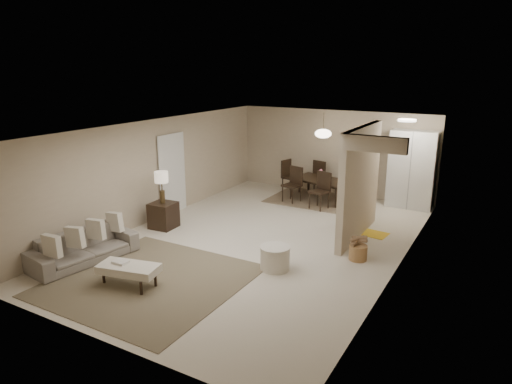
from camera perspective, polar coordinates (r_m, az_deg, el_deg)
The scene contains 22 objects.
floor at distance 10.22m, azimuth 0.58°, elevation -5.96°, with size 9.00×9.00×0.00m, color beige.
ceiling at distance 9.60m, azimuth 0.62°, elevation 8.07°, with size 9.00×9.00×0.00m, color white.
back_wall at distance 13.85m, azimuth 9.70°, elevation 4.91°, with size 6.00×6.00×0.00m, color tan.
left_wall at distance 11.55m, azimuth -12.54°, elevation 2.67°, with size 9.00×9.00×0.00m, color tan.
right_wall at distance 8.84m, azimuth 17.88°, elevation -1.64°, with size 9.00×9.00×0.00m, color tan.
partition at distance 10.28m, azimuth 12.84°, elevation 1.09°, with size 0.15×2.50×2.50m, color tan.
doorway at distance 12.02m, azimuth -10.47°, elevation 2.15°, with size 0.04×0.90×2.04m, color black.
pantry_cabinet at distance 12.96m, azimuth 18.91°, elevation 2.67°, with size 1.20×0.55×2.10m, color white.
flush_light at distance 11.82m, azimuth 18.36°, elevation 8.50°, with size 0.44×0.44×0.05m, color white.
living_rug at distance 8.59m, azimuth -13.10°, elevation -10.71°, with size 3.20×3.20×0.01m, color brown.
sofa at distance 9.63m, azimuth -20.74°, elevation -6.49°, with size 0.81×2.06×0.60m, color gray.
ottoman_bench at distance 8.40m, azimuth -15.64°, elevation -9.26°, with size 1.15×0.71×0.38m.
side_table at distance 11.09m, azimuth -11.49°, elevation -2.87°, with size 0.56×0.56×0.61m, color black.
table_lamp at distance 10.85m, azimuth -11.73°, elevation 1.50°, with size 0.32×0.32×0.76m.
round_pouf at distance 8.74m, azimuth 2.38°, elevation -8.23°, with size 0.58×0.58×0.45m, color beige.
wicker_basket at distance 9.37m, azimuth 12.63°, elevation -7.40°, with size 0.36×0.36×0.31m, color olive.
dining_rug at distance 13.33m, azimuth 8.07°, elevation -0.93°, with size 2.80×2.10×0.01m, color #736147.
dining_table at distance 13.25m, azimuth 8.12°, elevation 0.29°, with size 1.72×0.96×0.60m, color black.
dining_chairs at distance 13.20m, azimuth 8.15°, elevation 1.12°, with size 2.71×2.22×1.00m.
vase at distance 13.16m, azimuth 8.18°, elevation 1.87°, with size 0.14×0.14×0.15m, color silver.
yellow_mat at distance 10.92m, azimuth 13.95°, elevation -4.99°, with size 0.83×0.51×0.01m, color gold.
pendant_light at distance 12.93m, azimuth 8.39°, elevation 7.24°, with size 0.46×0.46×0.71m.
Camera 1 is at (4.61, -8.33, 3.73)m, focal length 32.00 mm.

